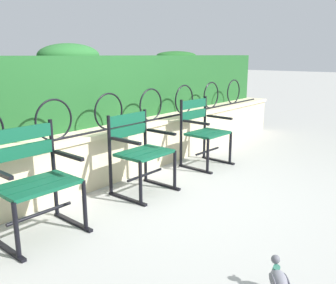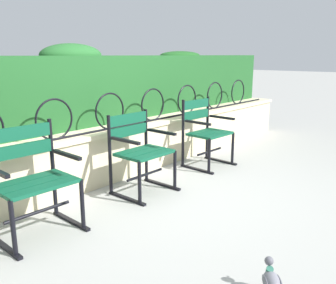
# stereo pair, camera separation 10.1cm
# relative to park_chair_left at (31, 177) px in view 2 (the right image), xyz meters

# --- Properties ---
(ground_plane) EXTENTS (60.00, 60.00, 0.00)m
(ground_plane) POSITION_rel_park_chair_left_xyz_m (1.42, -0.39, -0.47)
(ground_plane) COLOR #9E9E99
(stone_wall) EXTENTS (7.51, 0.41, 0.61)m
(stone_wall) POSITION_rel_park_chair_left_xyz_m (1.42, 0.55, -0.16)
(stone_wall) COLOR beige
(stone_wall) RESTS_ON ground
(iron_arch_fence) EXTENTS (6.96, 0.02, 0.42)m
(iron_arch_fence) POSITION_rel_park_chair_left_xyz_m (1.28, 0.48, 0.33)
(iron_arch_fence) COLOR black
(iron_arch_fence) RESTS_ON stone_wall
(hedge_row) EXTENTS (7.36, 0.55, 0.96)m
(hedge_row) POSITION_rel_park_chair_left_xyz_m (1.40, 1.01, 0.57)
(hedge_row) COLOR #1E5123
(hedge_row) RESTS_ON stone_wall
(park_chair_left) EXTENTS (0.65, 0.54, 0.90)m
(park_chair_left) POSITION_rel_park_chair_left_xyz_m (0.00, 0.00, 0.00)
(park_chair_left) COLOR #0F4C33
(park_chair_left) RESTS_ON ground
(park_chair_centre) EXTENTS (0.58, 0.52, 0.85)m
(park_chair_centre) POSITION_rel_park_chair_left_xyz_m (1.24, -0.01, -0.02)
(park_chair_centre) COLOR #0F4C33
(park_chair_centre) RESTS_ON ground
(park_chair_right) EXTENTS (0.58, 0.54, 0.89)m
(park_chair_right) POSITION_rel_park_chair_left_xyz_m (2.48, 0.01, -0.01)
(park_chair_right) COLOR #0F4C33
(park_chair_right) RESTS_ON ground
(pigeon_near_chairs) EXTENTS (0.25, 0.22, 0.22)m
(pigeon_near_chairs) POSITION_rel_park_chair_left_xyz_m (0.48, -1.88, -0.36)
(pigeon_near_chairs) COLOR slate
(pigeon_near_chairs) RESTS_ON ground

